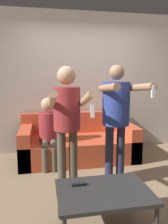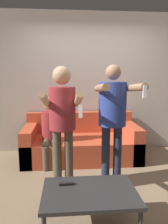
{
  "view_description": "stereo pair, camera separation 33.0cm",
  "coord_description": "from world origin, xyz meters",
  "px_view_note": "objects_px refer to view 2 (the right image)",
  "views": [
    {
      "loc": [
        -0.84,
        -2.73,
        1.5
      ],
      "look_at": [
        -0.23,
        0.47,
        0.95
      ],
      "focal_mm": 35.0,
      "sensor_mm": 36.0,
      "label": 1
    },
    {
      "loc": [
        -0.51,
        -2.78,
        1.5
      ],
      "look_at": [
        -0.23,
        0.47,
        0.95
      ],
      "focal_mm": 35.0,
      "sensor_mm": 36.0,
      "label": 2
    }
  ],
  "objects_px": {
    "person_seated": "(51,128)",
    "coffee_table": "(90,195)",
    "couch": "(81,144)",
    "person_standing_left": "(62,115)",
    "remote_on_table": "(67,184)",
    "person_standing_right": "(113,112)"
  },
  "relations": [
    {
      "from": "person_seated",
      "to": "coffee_table",
      "type": "height_order",
      "value": "person_seated"
    },
    {
      "from": "couch",
      "to": "person_standing_left",
      "type": "bearing_deg",
      "value": -105.47
    },
    {
      "from": "couch",
      "to": "coffee_table",
      "type": "distance_m",
      "value": 1.94
    },
    {
      "from": "person_standing_left",
      "to": "remote_on_table",
      "type": "relative_size",
      "value": 10.67
    },
    {
      "from": "person_standing_left",
      "to": "remote_on_table",
      "type": "distance_m",
      "value": 0.87
    },
    {
      "from": "person_standing_right",
      "to": "remote_on_table",
      "type": "relative_size",
      "value": 10.81
    },
    {
      "from": "coffee_table",
      "to": "remote_on_table",
      "type": "distance_m",
      "value": 0.26
    },
    {
      "from": "person_standing_right",
      "to": "remote_on_table",
      "type": "bearing_deg",
      "value": -132.39
    },
    {
      "from": "person_standing_right",
      "to": "person_seated",
      "type": "relative_size",
      "value": 1.43
    },
    {
      "from": "couch",
      "to": "remote_on_table",
      "type": "relative_size",
      "value": 13.46
    },
    {
      "from": "person_seated",
      "to": "remote_on_table",
      "type": "height_order",
      "value": "person_seated"
    },
    {
      "from": "person_standing_right",
      "to": "person_seated",
      "type": "bearing_deg",
      "value": 132.99
    },
    {
      "from": "couch",
      "to": "coffee_table",
      "type": "height_order",
      "value": "couch"
    },
    {
      "from": "person_seated",
      "to": "coffee_table",
      "type": "relative_size",
      "value": 1.28
    },
    {
      "from": "couch",
      "to": "person_standing_right",
      "type": "xyz_separation_m",
      "value": [
        0.32,
        -1.15,
        0.78
      ]
    },
    {
      "from": "person_standing_left",
      "to": "coffee_table",
      "type": "xyz_separation_m",
      "value": [
        0.26,
        -0.78,
        -0.63
      ]
    },
    {
      "from": "person_standing_right",
      "to": "couch",
      "type": "bearing_deg",
      "value": 105.53
    },
    {
      "from": "person_standing_left",
      "to": "person_standing_right",
      "type": "relative_size",
      "value": 0.99
    },
    {
      "from": "person_seated",
      "to": "person_standing_left",
      "type": "bearing_deg",
      "value": -77.03
    },
    {
      "from": "person_standing_right",
      "to": "remote_on_table",
      "type": "height_order",
      "value": "person_standing_right"
    },
    {
      "from": "person_seated",
      "to": "coffee_table",
      "type": "bearing_deg",
      "value": -74.58
    },
    {
      "from": "person_standing_left",
      "to": "person_standing_right",
      "type": "distance_m",
      "value": 0.64
    }
  ]
}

